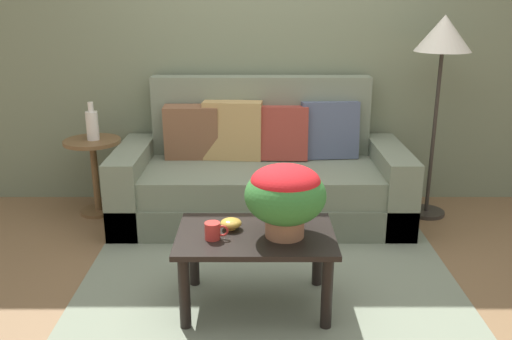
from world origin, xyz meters
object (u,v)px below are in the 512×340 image
Objects in this scene: potted_plant at (284,194)px; snack_bowl at (229,223)px; coffee_table at (254,246)px; couch at (259,176)px; side_table at (92,163)px; coffee_mug at (212,231)px; floor_lamp at (441,45)px; table_vase at (90,125)px.

snack_bowl is (-0.30, 0.09, -0.21)m from potted_plant.
coffee_table is 7.26× the size of snack_bowl.
snack_bowl is (-0.18, -1.29, 0.15)m from couch.
coffee_mug is at bearing -54.49° from side_table.
floor_lamp is (2.67, -0.03, 0.92)m from side_table.
table_vase is (0.01, 0.00, 0.31)m from side_table.
potted_plant is (0.12, -1.38, 0.36)m from couch.
coffee_table is at bearing -135.10° from floor_lamp.
coffee_mug is at bearing -124.93° from snack_bowl.
coffee_mug is (1.06, -1.49, 0.08)m from side_table.
snack_bowl is (1.15, -1.36, 0.06)m from side_table.
floor_lamp reaches higher than potted_plant.
table_vase reaches higher than side_table.
side_table is 2.06m from potted_plant.
couch is 1.37m from table_vase.
potted_plant is at bearing 6.14° from coffee_mug.
side_table is at bearing 179.35° from floor_lamp.
couch is 1.31m from snack_bowl.
snack_bowl is 1.79m from table_vase.
side_table is at bearing 177.19° from couch.
floor_lamp is at bearing 44.90° from coffee_table.
floor_lamp reaches higher than table_vase.
floor_lamp is 2.73m from table_vase.
side_table is 5.15× the size of snack_bowl.
couch is at bearing 94.98° from potted_plant.
potted_plant is (1.45, -1.45, 0.27)m from side_table.
coffee_mug is (-0.23, -0.08, 0.13)m from coffee_table.
couch is at bearing -2.89° from table_vase.
coffee_table is 2.91× the size of table_vase.
couch is 1.68m from floor_lamp.
potted_plant is at bearing -44.98° from side_table.
snack_bowl is at bearing 159.20° from coffee_table.
floor_lamp is 2.33m from coffee_mug.
table_vase is (-1.28, 1.41, 0.37)m from coffee_table.
couch is 1.33m from side_table.
side_table is 4.79× the size of coffee_mug.
table_vase is (-2.66, 0.03, -0.61)m from floor_lamp.
floor_lamp is (1.35, 0.03, 1.00)m from couch.
coffee_mug is 0.43× the size of table_vase.
coffee_mug reaches higher than snack_bowl.
coffee_mug is (-0.27, -1.42, 0.16)m from couch.
table_vase reaches higher than coffee_mug.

